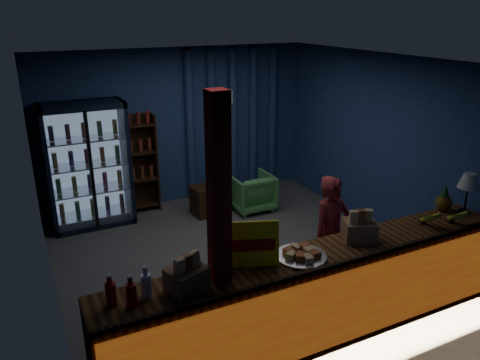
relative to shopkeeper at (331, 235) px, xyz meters
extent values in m
plane|color=#515154|center=(-0.63, 1.25, -0.71)|extent=(4.60, 4.60, 0.00)
plane|color=navy|center=(-0.63, 3.45, 0.59)|extent=(4.60, 0.00, 4.60)
plane|color=navy|center=(-0.63, -0.95, 0.59)|extent=(4.60, 0.00, 4.60)
plane|color=navy|center=(-2.93, 1.25, 0.59)|extent=(0.00, 4.40, 4.40)
plane|color=navy|center=(1.67, 1.25, 0.59)|extent=(0.00, 4.40, 4.40)
plane|color=#472D19|center=(-0.63, 1.25, 1.89)|extent=(4.60, 4.60, 0.00)
cube|color=brown|center=(-0.63, -0.65, -0.23)|extent=(4.40, 0.55, 0.95)
cube|color=red|center=(-0.63, -0.94, -0.23)|extent=(4.35, 0.02, 0.81)
cube|color=#3A2612|center=(-0.63, -0.92, 0.26)|extent=(4.40, 0.04, 0.04)
cube|color=maroon|center=(-1.68, -0.65, 0.59)|extent=(0.16, 0.16, 2.60)
cube|color=black|center=(-2.18, 3.37, 0.24)|extent=(1.20, 0.06, 1.90)
cube|color=black|center=(-2.75, 3.10, 0.24)|extent=(0.06, 0.60, 1.90)
cube|color=black|center=(-1.61, 3.10, 0.24)|extent=(0.06, 0.60, 1.90)
cube|color=black|center=(-2.18, 3.10, 1.15)|extent=(1.20, 0.60, 0.08)
cube|color=black|center=(-2.18, 3.10, -0.67)|extent=(1.20, 0.60, 0.08)
cube|color=#99B2D8|center=(-2.18, 3.32, 0.24)|extent=(1.08, 0.02, 1.74)
cube|color=white|center=(-2.18, 2.82, 0.24)|extent=(1.12, 0.02, 1.78)
cube|color=black|center=(-2.18, 2.80, 0.24)|extent=(0.05, 0.05, 1.80)
cube|color=silver|center=(-2.18, 3.10, -0.54)|extent=(1.08, 0.48, 0.02)
cylinder|color=#B9671A|center=(-2.63, 3.10, -0.41)|extent=(0.07, 0.07, 0.22)
cylinder|color=#186122|center=(-2.40, 3.10, -0.41)|extent=(0.07, 0.07, 0.22)
cylinder|color=#AA941A|center=(-2.18, 3.10, -0.41)|extent=(0.07, 0.07, 0.22)
cylinder|color=#23164F|center=(-1.95, 3.10, -0.41)|extent=(0.07, 0.07, 0.22)
cylinder|color=maroon|center=(-1.73, 3.10, -0.41)|extent=(0.07, 0.07, 0.22)
cube|color=silver|center=(-2.18, 3.10, -0.14)|extent=(1.08, 0.48, 0.02)
cylinder|color=#186122|center=(-2.63, 3.10, -0.01)|extent=(0.07, 0.07, 0.22)
cylinder|color=#AA941A|center=(-2.40, 3.10, -0.01)|extent=(0.07, 0.07, 0.22)
cylinder|color=#23164F|center=(-2.18, 3.10, -0.01)|extent=(0.07, 0.07, 0.22)
cylinder|color=maroon|center=(-1.95, 3.10, -0.01)|extent=(0.07, 0.07, 0.22)
cylinder|color=#B9671A|center=(-1.73, 3.10, -0.01)|extent=(0.07, 0.07, 0.22)
cube|color=silver|center=(-2.18, 3.10, 0.26)|extent=(1.08, 0.48, 0.02)
cylinder|color=#AA941A|center=(-2.63, 3.10, 0.39)|extent=(0.07, 0.07, 0.22)
cylinder|color=#23164F|center=(-2.40, 3.10, 0.39)|extent=(0.07, 0.07, 0.22)
cylinder|color=maroon|center=(-2.18, 3.10, 0.39)|extent=(0.07, 0.07, 0.22)
cylinder|color=#B9671A|center=(-1.95, 3.10, 0.39)|extent=(0.07, 0.07, 0.22)
cylinder|color=#186122|center=(-1.73, 3.10, 0.39)|extent=(0.07, 0.07, 0.22)
cube|color=silver|center=(-2.18, 3.10, 0.66)|extent=(1.08, 0.48, 0.02)
cylinder|color=#23164F|center=(-2.63, 3.10, 0.79)|extent=(0.07, 0.07, 0.22)
cylinder|color=maroon|center=(-2.40, 3.10, 0.79)|extent=(0.07, 0.07, 0.22)
cylinder|color=#B9671A|center=(-2.18, 3.10, 0.79)|extent=(0.07, 0.07, 0.22)
cylinder|color=#186122|center=(-1.95, 3.10, 0.79)|extent=(0.07, 0.07, 0.22)
cylinder|color=#AA941A|center=(-1.73, 3.10, 0.79)|extent=(0.07, 0.07, 0.22)
cube|color=#3A2612|center=(-1.33, 3.40, 0.09)|extent=(0.50, 0.02, 1.60)
cube|color=#3A2612|center=(-1.56, 3.27, 0.09)|extent=(0.03, 0.28, 1.60)
cube|color=#3A2612|center=(-1.09, 3.27, 0.09)|extent=(0.03, 0.28, 1.60)
cube|color=#3A2612|center=(-1.33, 3.27, -0.61)|extent=(0.46, 0.26, 0.02)
cube|color=#3A2612|center=(-1.33, 3.27, -0.16)|extent=(0.46, 0.26, 0.02)
cube|color=#3A2612|center=(-1.33, 3.27, 0.29)|extent=(0.46, 0.26, 0.02)
cube|color=#3A2612|center=(-1.33, 3.27, 0.74)|extent=(0.46, 0.26, 0.02)
cylinder|color=navy|center=(-0.43, 3.39, 0.59)|extent=(0.14, 0.14, 2.50)
cylinder|color=navy|center=(-0.03, 3.39, 0.59)|extent=(0.14, 0.14, 2.50)
cylinder|color=navy|center=(0.37, 3.39, 0.59)|extent=(0.14, 0.14, 2.50)
cylinder|color=navy|center=(0.77, 3.39, 0.59)|extent=(0.14, 0.14, 2.50)
cylinder|color=navy|center=(1.17, 3.39, 0.59)|extent=(0.14, 0.14, 2.50)
cube|color=gold|center=(0.22, 3.35, 1.04)|extent=(0.36, 0.03, 0.28)
cube|color=silver|center=(0.22, 3.33, 1.04)|extent=(0.30, 0.01, 0.22)
imported|color=maroon|center=(0.00, 0.00, 0.00)|extent=(0.56, 0.40, 1.42)
imported|color=#58B05B|center=(0.28, 2.51, -0.40)|extent=(0.67, 0.69, 0.62)
cube|color=#3A2612|center=(-0.42, 2.66, -0.47)|extent=(0.55, 0.42, 0.48)
cylinder|color=#3A2612|center=(-0.42, 2.66, -0.19)|extent=(0.10, 0.10, 0.10)
cube|color=yellow|center=(-1.33, -0.53, 0.45)|extent=(0.53, 0.29, 0.42)
cube|color=#AA0B0B|center=(-1.33, -0.55, 0.45)|extent=(0.43, 0.19, 0.11)
cylinder|color=#AA0B0B|center=(-2.60, -0.60, 0.34)|extent=(0.09, 0.09, 0.20)
cylinder|color=#AA0B0B|center=(-2.60, -0.60, 0.48)|extent=(0.04, 0.04, 0.08)
cylinder|color=white|center=(-2.60, -0.60, 0.51)|extent=(0.04, 0.04, 0.02)
cylinder|color=#AA0B0B|center=(-2.46, -0.68, 0.34)|extent=(0.09, 0.09, 0.20)
cylinder|color=#AA0B0B|center=(-2.46, -0.68, 0.48)|extent=(0.04, 0.04, 0.08)
cylinder|color=white|center=(-2.46, -0.68, 0.51)|extent=(0.04, 0.04, 0.02)
cylinder|color=silver|center=(-2.32, -0.60, 0.34)|extent=(0.09, 0.09, 0.20)
cylinder|color=silver|center=(-2.32, -0.60, 0.48)|extent=(0.04, 0.04, 0.08)
cylinder|color=white|center=(-2.32, -0.60, 0.51)|extent=(0.04, 0.04, 0.02)
cube|color=#A67450|center=(-1.99, -0.65, 0.34)|extent=(0.38, 0.34, 0.20)
cube|color=gold|center=(-2.06, -0.68, 0.51)|extent=(0.10, 0.08, 0.13)
cube|color=#CB4B26|center=(-1.99, -0.65, 0.51)|extent=(0.10, 0.08, 0.13)
cube|color=gold|center=(-1.91, -0.63, 0.51)|extent=(0.10, 0.08, 0.13)
cube|color=#A67450|center=(-0.10, -0.58, 0.34)|extent=(0.39, 0.36, 0.20)
cube|color=gold|center=(-0.17, -0.55, 0.51)|extent=(0.10, 0.08, 0.13)
cube|color=#CB4B26|center=(-0.10, -0.58, 0.51)|extent=(0.10, 0.08, 0.13)
cube|color=gold|center=(-0.03, -0.61, 0.51)|extent=(0.10, 0.08, 0.13)
cylinder|color=silver|center=(-0.83, -0.63, 0.25)|extent=(0.49, 0.49, 0.03)
cube|color=gold|center=(-0.74, -0.63, 0.29)|extent=(0.11, 0.08, 0.05)
cube|color=#CB4B26|center=(-0.77, -0.56, 0.29)|extent=(0.13, 0.13, 0.05)
cube|color=gold|center=(-0.83, -0.53, 0.29)|extent=(0.08, 0.11, 0.05)
cube|color=#CB4B26|center=(-0.90, -0.56, 0.29)|extent=(0.13, 0.13, 0.05)
cube|color=gold|center=(-0.93, -0.63, 0.29)|extent=(0.11, 0.08, 0.05)
cube|color=#CB4B26|center=(-0.90, -0.70, 0.29)|extent=(0.13, 0.13, 0.05)
cube|color=gold|center=(-0.83, -0.72, 0.29)|extent=(0.08, 0.11, 0.05)
cube|color=#CB4B26|center=(-0.77, -0.70, 0.29)|extent=(0.13, 0.13, 0.05)
cylinder|color=black|center=(1.42, -0.59, 0.26)|extent=(0.11, 0.11, 0.04)
cylinder|color=black|center=(1.42, -0.59, 0.43)|extent=(0.02, 0.02, 0.34)
cone|color=white|center=(1.42, -0.59, 0.64)|extent=(0.24, 0.24, 0.17)
sphere|color=#8F5C1A|center=(1.24, -0.45, 0.34)|extent=(0.19, 0.19, 0.19)
cone|color=#1D521C|center=(1.24, -0.45, 0.50)|extent=(0.10, 0.10, 0.14)
camera|label=1|loc=(-3.08, -3.87, 2.46)|focal=35.00mm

